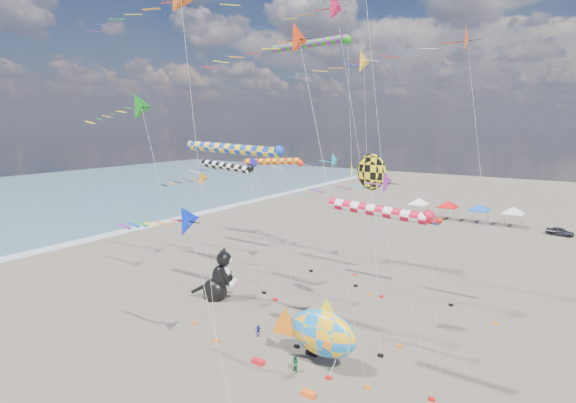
# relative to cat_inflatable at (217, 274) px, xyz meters

# --- Properties ---
(ground) EXTENTS (260.00, 260.00, 0.00)m
(ground) POSITION_rel_cat_inflatable_xyz_m (9.91, -12.16, -2.50)
(ground) COLOR brown
(ground) RESTS_ON ground
(delta_kite_1) EXTENTS (11.14, 1.95, 13.52)m
(delta_kite_1) POSITION_rel_cat_inflatable_xyz_m (0.04, 2.85, 9.67)
(delta_kite_1) COLOR #2217D0
(delta_kite_1) RESTS_ON ground
(delta_kite_2) EXTENTS (11.49, 2.07, 13.29)m
(delta_kite_2) POSITION_rel_cat_inflatable_xyz_m (3.11, 13.30, 9.41)
(delta_kite_2) COLOR #0CAFB6
(delta_kite_2) RESTS_ON ground
(delta_kite_3) EXTENTS (9.84, 2.24, 18.74)m
(delta_kite_3) POSITION_rel_cat_inflatable_xyz_m (-1.43, -4.91, 14.82)
(delta_kite_3) COLOR #117E19
(delta_kite_3) RESTS_ON ground
(delta_kite_5) EXTENTS (11.78, 1.96, 22.25)m
(delta_kite_5) POSITION_rel_cat_inflatable_xyz_m (11.84, -5.55, 18.39)
(delta_kite_5) COLOR red
(delta_kite_5) RESTS_ON ground
(delta_kite_6) EXTENTS (9.83, 1.79, 11.25)m
(delta_kite_6) POSITION_rel_cat_inflatable_xyz_m (-8.62, 6.52, 7.47)
(delta_kite_6) COLOR orange
(delta_kite_6) RESTS_ON ground
(delta_kite_7) EXTENTS (15.07, 2.90, 28.50)m
(delta_kite_7) POSITION_rel_cat_inflatable_xyz_m (7.34, 8.98, 24.30)
(delta_kite_7) COLOR red
(delta_kite_7) RESTS_ON ground
(delta_kite_8) EXTENTS (8.56, 1.60, 13.59)m
(delta_kite_8) POSITION_rel_cat_inflatable_xyz_m (17.52, -4.58, 9.84)
(delta_kite_8) COLOR #8D2093
(delta_kite_8) RESTS_ON ground
(delta_kite_9) EXTENTS (13.60, 2.44, 23.93)m
(delta_kite_9) POSITION_rel_cat_inflatable_xyz_m (17.87, 8.70, 19.89)
(delta_kite_9) COLOR #CB4A16
(delta_kite_9) RESTS_ON ground
(delta_kite_10) EXTENTS (12.10, 2.27, 23.04)m
(delta_kite_10) POSITION_rel_cat_inflatable_xyz_m (7.83, 8.84, 19.06)
(delta_kite_10) COLOR #FDA41F
(delta_kite_10) RESTS_ON ground
(delta_kite_11) EXTENTS (9.96, 1.93, 11.77)m
(delta_kite_11) POSITION_rel_cat_inflatable_xyz_m (8.69, -13.01, 7.96)
(delta_kite_11) COLOR #0828E2
(delta_kite_11) RESTS_ON ground
(windsock_0) EXTENTS (7.62, 0.71, 11.72)m
(windsock_0) POSITION_rel_cat_inflatable_xyz_m (18.08, -5.72, 8.79)
(windsock_0) COLOR red
(windsock_0) RESTS_ON ground
(windsock_1) EXTENTS (7.89, 0.76, 12.51)m
(windsock_1) POSITION_rel_cat_inflatable_xyz_m (-1.50, 3.65, 9.56)
(windsock_1) COLOR black
(windsock_1) RESTS_ON ground
(windsock_2) EXTENTS (10.30, 0.77, 14.79)m
(windsock_2) POSITION_rel_cat_inflatable_xyz_m (5.62, -3.58, 11.84)
(windsock_2) COLOR #133CC3
(windsock_2) RESTS_ON ground
(windsock_3) EXTENTS (10.12, 0.85, 24.40)m
(windsock_3) POSITION_rel_cat_inflatable_xyz_m (4.06, 10.24, 21.38)
(windsock_3) COLOR #218A19
(windsock_3) RESTS_ON ground
(windsock_4) EXTENTS (6.67, 0.61, 8.02)m
(windsock_4) POSITION_rel_cat_inflatable_xyz_m (14.96, 10.54, 5.13)
(windsock_4) COLOR red
(windsock_4) RESTS_ON ground
(windsock_5) EXTENTS (9.44, 0.77, 12.39)m
(windsock_5) POSITION_rel_cat_inflatable_xyz_m (-1.76, 11.78, 9.45)
(windsock_5) COLOR red
(windsock_5) RESTS_ON ground
(angelfish_kite) EXTENTS (3.74, 3.02, 14.16)m
(angelfish_kite) POSITION_rel_cat_inflatable_xyz_m (14.49, 0.55, 10.23)
(angelfish_kite) COLOR yellow
(angelfish_kite) RESTS_ON ground
(cat_inflatable) EXTENTS (4.15, 3.24, 5.01)m
(cat_inflatable) POSITION_rel_cat_inflatable_xyz_m (0.00, 0.00, 0.00)
(cat_inflatable) COLOR black
(cat_inflatable) RESTS_ON ground
(fish_inflatable) EXTENTS (6.49, 2.72, 4.97)m
(fish_inflatable) POSITION_rel_cat_inflatable_xyz_m (13.88, -4.93, 0.01)
(fish_inflatable) COLOR #1682D9
(fish_inflatable) RESTS_ON ground
(person_adult) EXTENTS (0.65, 0.44, 1.73)m
(person_adult) POSITION_rel_cat_inflatable_xyz_m (12.38, -3.48, -1.64)
(person_adult) COLOR gray
(person_adult) RESTS_ON ground
(child_green) EXTENTS (0.73, 0.67, 1.21)m
(child_green) POSITION_rel_cat_inflatable_xyz_m (12.71, -6.49, -1.90)
(child_green) COLOR #187135
(child_green) RESTS_ON ground
(child_blue) EXTENTS (0.62, 0.47, 0.97)m
(child_blue) POSITION_rel_cat_inflatable_xyz_m (7.57, -3.72, -2.02)
(child_blue) COLOR navy
(child_blue) RESTS_ON ground
(kite_bag_0) EXTENTS (0.90, 0.44, 0.30)m
(kite_bag_0) POSITION_rel_cat_inflatable_xyz_m (10.00, -6.93, -2.35)
(kite_bag_0) COLOR red
(kite_bag_0) RESTS_ON ground
(kite_bag_1) EXTENTS (0.90, 0.44, 0.30)m
(kite_bag_1) POSITION_rel_cat_inflatable_xyz_m (12.47, -3.81, -2.35)
(kite_bag_1) COLOR black
(kite_bag_1) RESTS_ON ground
(kite_bag_2) EXTENTS (0.90, 0.44, 0.30)m
(kite_bag_2) POSITION_rel_cat_inflatable_xyz_m (14.78, -8.23, -2.35)
(kite_bag_2) COLOR #FF5A15
(kite_bag_2) RESTS_ON ground
(tent_row) EXTENTS (19.20, 4.20, 3.80)m
(tent_row) POSITION_rel_cat_inflatable_xyz_m (11.41, 47.84, 0.64)
(tent_row) COLOR white
(tent_row) RESTS_ON ground
(parked_car) EXTENTS (3.85, 2.17, 1.24)m
(parked_car) POSITION_rel_cat_inflatable_xyz_m (25.52, 45.84, -1.89)
(parked_car) COLOR #26262D
(parked_car) RESTS_ON ground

